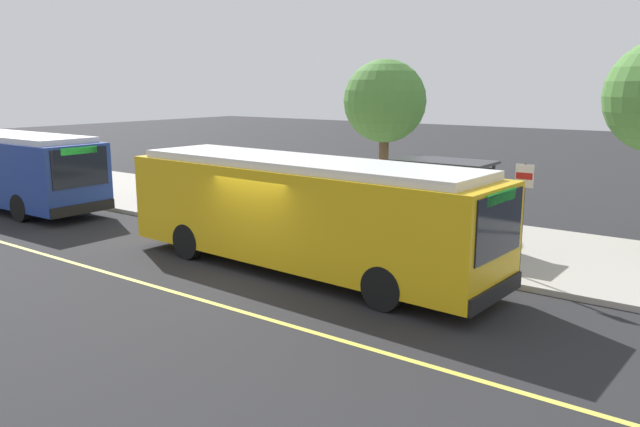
% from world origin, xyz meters
% --- Properties ---
extents(ground_plane, '(120.00, 120.00, 0.00)m').
position_xyz_m(ground_plane, '(0.00, 0.00, 0.00)').
color(ground_plane, '#232326').
extents(sidewalk_curb, '(44.00, 6.40, 0.15)m').
position_xyz_m(sidewalk_curb, '(0.00, 6.00, 0.07)').
color(sidewalk_curb, '#A8A399').
rests_on(sidewalk_curb, ground_plane).
extents(lane_stripe_center, '(36.00, 0.14, 0.01)m').
position_xyz_m(lane_stripe_center, '(0.00, -2.20, 0.00)').
color(lane_stripe_center, '#E0D64C').
rests_on(lane_stripe_center, ground_plane).
extents(transit_bus_main, '(10.89, 3.06, 2.95)m').
position_xyz_m(transit_bus_main, '(0.67, 1.01, 1.62)').
color(transit_bus_main, gold).
rests_on(transit_bus_main, ground_plane).
extents(transit_bus_second, '(10.83, 2.66, 2.95)m').
position_xyz_m(transit_bus_second, '(-14.43, 0.90, 1.62)').
color(transit_bus_second, navy).
rests_on(transit_bus_second, ground_plane).
extents(bus_shelter, '(2.90, 1.60, 2.48)m').
position_xyz_m(bus_shelter, '(2.29, 5.59, 1.92)').
color(bus_shelter, '#333338').
rests_on(bus_shelter, sidewalk_curb).
extents(waiting_bench, '(1.60, 0.48, 0.95)m').
position_xyz_m(waiting_bench, '(2.70, 5.57, 0.63)').
color(waiting_bench, brown).
rests_on(waiting_bench, sidewalk_curb).
extents(route_sign_post, '(0.44, 0.08, 2.80)m').
position_xyz_m(route_sign_post, '(5.57, 3.46, 1.96)').
color(route_sign_post, '#333338').
rests_on(route_sign_post, sidewalk_curb).
extents(pedestrian_commuter, '(0.24, 0.40, 1.69)m').
position_xyz_m(pedestrian_commuter, '(2.56, 3.71, 1.12)').
color(pedestrian_commuter, '#282D47').
rests_on(pedestrian_commuter, sidewalk_curb).
extents(street_tree_near_shelter, '(3.00, 3.00, 5.57)m').
position_xyz_m(street_tree_near_shelter, '(-1.34, 8.44, 4.18)').
color(street_tree_near_shelter, brown).
rests_on(street_tree_near_shelter, sidewalk_curb).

